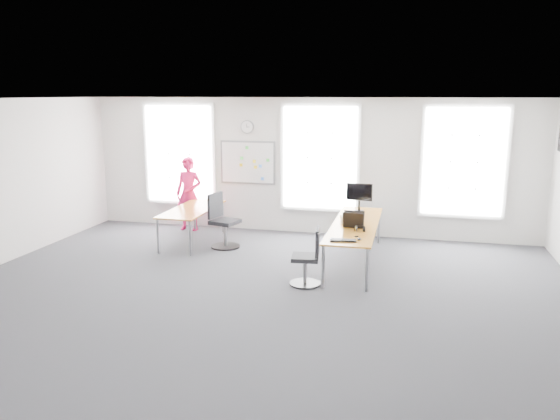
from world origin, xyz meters
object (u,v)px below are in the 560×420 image
(person, at_px, (189,194))
(headphones, at_px, (360,229))
(desk_right, at_px, (355,226))
(keyboard, at_px, (343,241))
(desk_left, at_px, (192,211))
(chair_right, at_px, (309,260))
(monitor, at_px, (359,195))
(chair_left, at_px, (222,224))

(person, bearing_deg, headphones, -26.63)
(desk_right, xyz_separation_m, keyboard, (-0.07, -1.26, 0.06))
(desk_left, bearing_deg, chair_right, -35.00)
(chair_right, xyz_separation_m, monitor, (0.57, 2.44, 0.67))
(desk_right, relative_size, desk_left, 1.53)
(chair_right, bearing_deg, desk_left, -132.09)
(keyboard, distance_m, headphones, 0.72)
(desk_right, distance_m, keyboard, 1.26)
(keyboard, height_order, headphones, headphones)
(desk_left, height_order, monitor, monitor)
(keyboard, bearing_deg, chair_right, -178.36)
(person, distance_m, monitor, 3.96)
(chair_left, bearing_deg, chair_right, -115.99)
(keyboard, height_order, monitor, monitor)
(chair_left, height_order, keyboard, chair_left)
(headphones, bearing_deg, chair_left, 145.56)
(chair_right, relative_size, keyboard, 2.26)
(chair_right, height_order, monitor, monitor)
(monitor, bearing_deg, keyboard, -85.59)
(monitor, bearing_deg, chair_right, -97.94)
(person, relative_size, keyboard, 3.98)
(desk_left, distance_m, headphones, 3.79)
(keyboard, xyz_separation_m, monitor, (0.03, 2.33, 0.34))
(desk_right, height_order, headphones, headphones)
(desk_right, bearing_deg, chair_left, 170.91)
(desk_left, distance_m, chair_left, 0.78)
(desk_left, relative_size, chair_right, 2.09)
(chair_right, xyz_separation_m, chair_left, (-2.13, 1.81, 0.07))
(desk_right, height_order, chair_left, chair_left)
(chair_left, xyz_separation_m, keyboard, (2.67, -1.69, 0.27))
(desk_left, xyz_separation_m, person, (-0.49, 1.00, 0.17))
(desk_left, bearing_deg, keyboard, -29.03)
(headphones, bearing_deg, monitor, 80.78)
(chair_left, bearing_deg, headphones, -94.80)
(chair_right, distance_m, monitor, 2.60)
(keyboard, bearing_deg, chair_left, 136.98)
(chair_right, distance_m, person, 4.51)
(chair_left, bearing_deg, desk_right, -84.70)
(person, bearing_deg, desk_right, -20.84)
(keyboard, xyz_separation_m, headphones, (0.20, 0.70, 0.04))
(chair_left, bearing_deg, keyboard, -108.03)
(desk_left, xyz_separation_m, headphones, (3.60, -1.19, 0.13))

